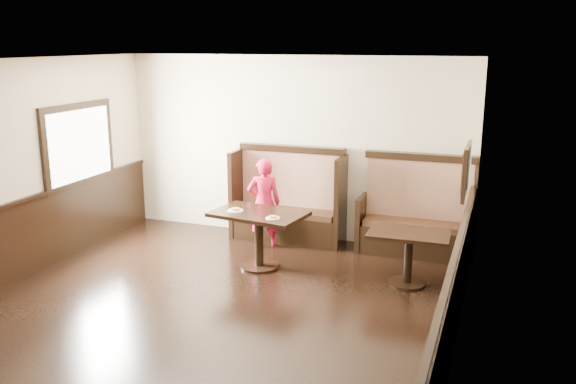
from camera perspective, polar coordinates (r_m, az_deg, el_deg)
The scene contains 9 objects.
ground at distance 6.77m, azimuth -9.63°, elevation -12.63°, with size 7.00×7.00×0.00m, color black.
room_shell at distance 6.87m, azimuth -10.89°, elevation -6.20°, with size 7.00×7.00×7.00m.
booth_main at distance 9.39m, azimuth 0.08°, elevation -1.32°, with size 1.75×0.72×1.45m.
booth_neighbor at distance 8.96m, azimuth 11.91°, elevation -2.70°, with size 1.65×0.72×1.45m.
table_main at distance 8.20m, azimuth -2.75°, elevation -3.12°, with size 1.32×0.94×0.78m.
table_neighbor at distance 7.80m, azimuth 11.23°, elevation -4.91°, with size 1.01×0.68×0.69m.
child at distance 9.01m, azimuth -2.27°, elevation -1.04°, with size 0.49×0.32×1.35m, color red.
pizza_plate_left at distance 8.22m, azimuth -4.95°, elevation -1.69°, with size 0.22×0.22×0.04m.
pizza_plate_right at distance 7.86m, azimuth -1.43°, elevation -2.40°, with size 0.19×0.19×0.03m.
Camera 1 is at (3.06, -5.23, 3.01)m, focal length 38.00 mm.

